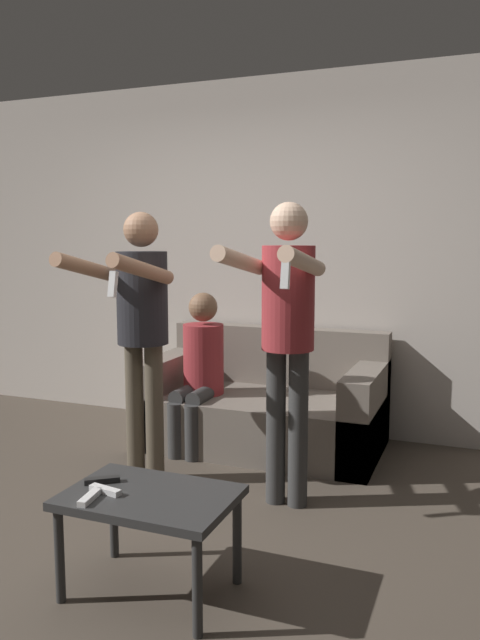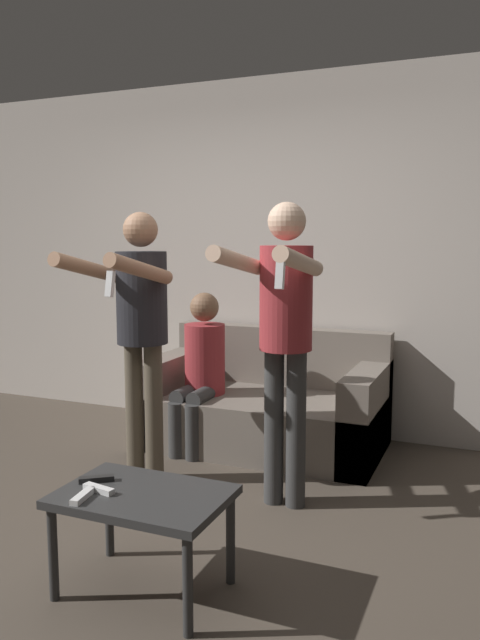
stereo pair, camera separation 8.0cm
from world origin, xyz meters
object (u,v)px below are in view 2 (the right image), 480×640
object	(u,v)px
couch	(266,408)
remote_mid	(99,489)
person_standing_right	(284,321)
person_seated	(201,366)
remote_near	(83,496)
person_standing_left	(140,317)
coffee_table	(143,505)
remote_far	(97,479)

from	to	relation	value
couch	remote_mid	world-z (taller)	couch
person_standing_right	remote_mid	size ratio (longest dim) A/B	10.90
person_seated	remote_near	size ratio (longest dim) A/B	7.20
person_standing_left	person_standing_right	xyz separation A→B (m)	(0.91, -0.00, 0.02)
person_standing_left	coffee_table	size ratio (longest dim) A/B	2.34
person_seated	remote_far	xyz separation A→B (m)	(0.35, -1.74, -0.14)
person_standing_right	remote_near	size ratio (longest dim) A/B	10.91
remote_near	remote_mid	size ratio (longest dim) A/B	1.00
person_standing_left	person_seated	distance (m)	0.84
remote_mid	remote_near	bearing A→B (deg)	-101.03
person_standing_left	person_seated	size ratio (longest dim) A/B	1.48
remote_near	remote_mid	xyz separation A→B (m)	(0.02, 0.09, 0.00)
coffee_table	person_standing_right	bearing A→B (deg)	75.67
person_seated	remote_near	bearing A→B (deg)	-77.96
couch	person_seated	bearing A→B (deg)	-151.30
person_standing_right	remote_far	size ratio (longest dim) A/B	11.78
person_standing_right	coffee_table	size ratio (longest dim) A/B	2.39
person_seated	remote_far	world-z (taller)	person_seated
person_standing_right	remote_mid	bearing A→B (deg)	-111.67
person_standing_right	remote_far	distance (m)	1.28
person_standing_left	remote_mid	distance (m)	1.33
couch	person_standing_left	xyz separation A→B (m)	(-0.45, -0.95, 0.75)
person_seated	remote_near	xyz separation A→B (m)	(0.41, -1.91, -0.14)
remote_mid	person_standing_right	bearing A→B (deg)	68.33
remote_mid	remote_far	xyz separation A→B (m)	(-0.07, 0.09, 0.00)
couch	person_seated	world-z (taller)	person_seated
remote_mid	remote_far	world-z (taller)	same
person_standing_right	person_seated	size ratio (longest dim) A/B	1.52
remote_mid	remote_far	bearing A→B (deg)	130.01
person_seated	remote_far	bearing A→B (deg)	-78.57
person_seated	remote_mid	xyz separation A→B (m)	(0.42, -1.82, -0.14)
person_seated	coffee_table	size ratio (longest dim) A/B	1.58
remote_near	remote_far	size ratio (longest dim) A/B	1.08
person_standing_right	remote_mid	world-z (taller)	person_standing_right
person_standing_right	remote_near	xyz separation A→B (m)	(-0.45, -1.19, -0.59)
person_seated	coffee_table	bearing A→B (deg)	-71.25
coffee_table	remote_near	bearing A→B (deg)	-141.45
coffee_table	remote_far	size ratio (longest dim) A/B	4.92
person_seated	couch	bearing A→B (deg)	28.70
person_standing_left	person_seated	bearing A→B (deg)	86.50
person_standing_left	person_seated	xyz separation A→B (m)	(0.04, 0.72, -0.43)
couch	remote_far	size ratio (longest dim) A/B	11.69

